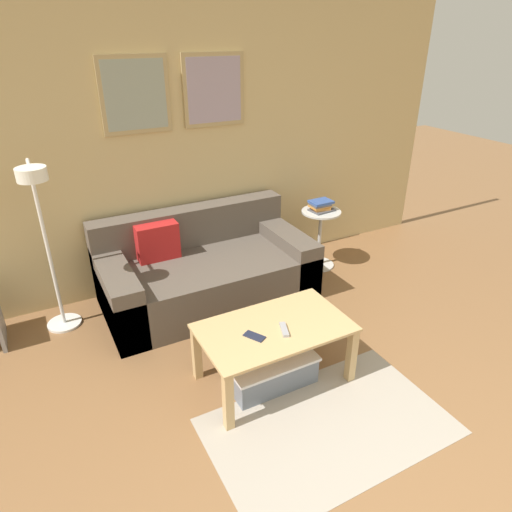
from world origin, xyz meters
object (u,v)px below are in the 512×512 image
(couch, at_px, (205,271))
(coffee_table, at_px, (274,336))
(remote_control, at_px, (284,330))
(book_stack, at_px, (321,206))
(cell_phone, at_px, (254,336))
(storage_bin, at_px, (270,369))
(side_table, at_px, (320,233))
(floor_lamp, at_px, (44,229))

(couch, height_order, coffee_table, couch)
(remote_control, bearing_deg, coffee_table, 134.68)
(coffee_table, height_order, book_stack, book_stack)
(remote_control, relative_size, cell_phone, 1.07)
(storage_bin, bearing_deg, coffee_table, 22.82)
(storage_bin, xyz_separation_m, side_table, (1.30, 1.29, 0.26))
(floor_lamp, relative_size, cell_phone, 10.07)
(couch, relative_size, cell_phone, 12.97)
(side_table, height_order, cell_phone, side_table)
(couch, relative_size, book_stack, 7.44)
(couch, height_order, floor_lamp, floor_lamp)
(couch, xyz_separation_m, coffee_table, (0.01, -1.23, 0.09))
(coffee_table, xyz_separation_m, storage_bin, (-0.04, -0.02, -0.26))
(coffee_table, bearing_deg, couch, 90.31)
(couch, bearing_deg, remote_control, -88.27)
(coffee_table, distance_m, floor_lamp, 1.82)
(storage_bin, bearing_deg, cell_phone, -171.28)
(cell_phone, bearing_deg, side_table, 12.55)
(remote_control, bearing_deg, cell_phone, -169.38)
(side_table, distance_m, cell_phone, 1.94)
(side_table, xyz_separation_m, remote_control, (-1.23, -1.34, 0.09))
(side_table, relative_size, remote_control, 4.02)
(book_stack, distance_m, cell_phone, 1.96)
(floor_lamp, relative_size, side_table, 2.34)
(cell_phone, bearing_deg, coffee_table, -17.51)
(remote_control, bearing_deg, floor_lamp, 154.32)
(storage_bin, height_order, remote_control, remote_control)
(storage_bin, xyz_separation_m, remote_control, (0.07, -0.05, 0.34))
(storage_bin, height_order, floor_lamp, floor_lamp)
(couch, bearing_deg, floor_lamp, -179.71)
(couch, bearing_deg, side_table, 1.97)
(couch, relative_size, floor_lamp, 1.29)
(book_stack, bearing_deg, storage_bin, -135.04)
(floor_lamp, bearing_deg, storage_bin, -46.37)
(side_table, bearing_deg, floor_lamp, -178.85)
(storage_bin, relative_size, remote_control, 4.09)
(storage_bin, distance_m, book_stack, 1.92)
(storage_bin, relative_size, floor_lamp, 0.43)
(side_table, height_order, remote_control, side_table)
(couch, distance_m, storage_bin, 1.25)
(couch, bearing_deg, storage_bin, -91.59)
(couch, distance_m, cell_phone, 1.29)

